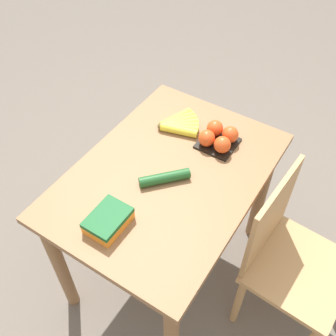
{
  "coord_description": "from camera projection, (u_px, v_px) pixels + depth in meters",
  "views": [
    {
      "loc": [
        0.91,
        0.59,
        1.98
      ],
      "look_at": [
        0.0,
        0.0,
        0.79
      ],
      "focal_mm": 42.0,
      "sensor_mm": 36.0,
      "label": 1
    }
  ],
  "objects": [
    {
      "name": "ground_plane",
      "position": [
        168.0,
        263.0,
        2.2
      ],
      "size": [
        12.0,
        12.0,
        0.0
      ],
      "primitive_type": "plane",
      "color": "#665B51"
    },
    {
      "name": "cucumber_near",
      "position": [
        165.0,
        178.0,
        1.59
      ],
      "size": [
        0.18,
        0.17,
        0.04
      ],
      "color": "#1E5123",
      "rests_on": "dining_table"
    },
    {
      "name": "chair",
      "position": [
        288.0,
        259.0,
        1.7
      ],
      "size": [
        0.45,
        0.43,
        0.87
      ],
      "rotation": [
        0.0,
        0.0,
        3.07
      ],
      "color": "tan",
      "rests_on": "ground_plane"
    },
    {
      "name": "dining_table",
      "position": [
        168.0,
        194.0,
        1.74
      ],
      "size": [
        1.01,
        0.72,
        0.76
      ],
      "color": "olive",
      "rests_on": "ground_plane"
    },
    {
      "name": "tomato_pack",
      "position": [
        218.0,
        137.0,
        1.72
      ],
      "size": [
        0.16,
        0.16,
        0.08
      ],
      "color": "black",
      "rests_on": "dining_table"
    },
    {
      "name": "banana_bunch",
      "position": [
        178.0,
        124.0,
        1.81
      ],
      "size": [
        0.19,
        0.19,
        0.04
      ],
      "color": "brown",
      "rests_on": "dining_table"
    },
    {
      "name": "carrot_bag",
      "position": [
        108.0,
        220.0,
        1.43
      ],
      "size": [
        0.16,
        0.12,
        0.06
      ],
      "color": "orange",
      "rests_on": "dining_table"
    }
  ]
}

